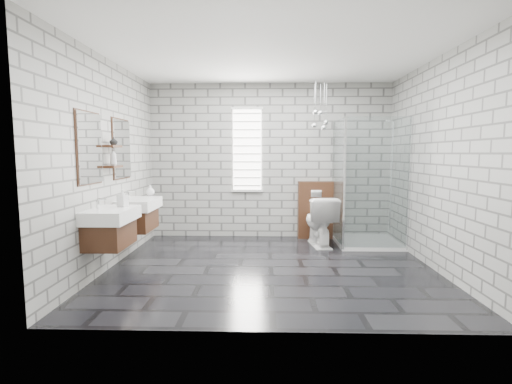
{
  "coord_description": "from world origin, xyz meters",
  "views": [
    {
      "loc": [
        -0.06,
        -4.76,
        1.49
      ],
      "look_at": [
        -0.2,
        0.35,
        0.96
      ],
      "focal_mm": 26.0,
      "sensor_mm": 36.0,
      "label": 1
    }
  ],
  "objects_px": {
    "vanity_right": "(136,205)",
    "toilet": "(319,221)",
    "vanity_left": "(108,217)",
    "cistern_panel": "(315,210)",
    "shower_enclosure": "(363,215)"
  },
  "relations": [
    {
      "from": "vanity_right",
      "to": "toilet",
      "type": "height_order",
      "value": "vanity_right"
    },
    {
      "from": "vanity_left",
      "to": "cistern_panel",
      "type": "relative_size",
      "value": 1.57
    },
    {
      "from": "cistern_panel",
      "to": "vanity_left",
      "type": "bearing_deg",
      "value": -140.19
    },
    {
      "from": "cistern_panel",
      "to": "toilet",
      "type": "relative_size",
      "value": 1.24
    },
    {
      "from": "cistern_panel",
      "to": "toilet",
      "type": "xyz_separation_m",
      "value": [
        0.0,
        -0.53,
        -0.1
      ]
    },
    {
      "from": "vanity_right",
      "to": "shower_enclosure",
      "type": "height_order",
      "value": "shower_enclosure"
    },
    {
      "from": "vanity_right",
      "to": "toilet",
      "type": "bearing_deg",
      "value": 16.12
    },
    {
      "from": "vanity_right",
      "to": "shower_enclosure",
      "type": "distance_m",
      "value": 3.51
    },
    {
      "from": "shower_enclosure",
      "to": "vanity_left",
      "type": "bearing_deg",
      "value": -152.97
    },
    {
      "from": "shower_enclosure",
      "to": "toilet",
      "type": "xyz_separation_m",
      "value": [
        -0.7,
        -0.01,
        -0.1
      ]
    },
    {
      "from": "vanity_left",
      "to": "toilet",
      "type": "relative_size",
      "value": 1.95
    },
    {
      "from": "vanity_left",
      "to": "toilet",
      "type": "distance_m",
      "value": 3.23
    },
    {
      "from": "vanity_left",
      "to": "cistern_panel",
      "type": "bearing_deg",
      "value": 39.81
    },
    {
      "from": "vanity_right",
      "to": "cistern_panel",
      "type": "bearing_deg",
      "value": 25.85
    },
    {
      "from": "shower_enclosure",
      "to": "toilet",
      "type": "height_order",
      "value": "shower_enclosure"
    }
  ]
}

